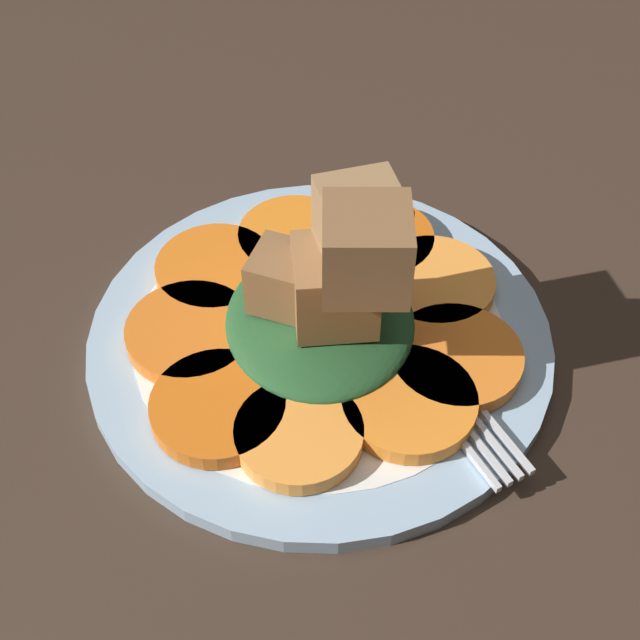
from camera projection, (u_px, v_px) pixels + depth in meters
The scene contains 13 objects.
table_slab at pixel (320, 356), 51.33cm from camera, with size 120.00×120.00×2.00cm, color #38281E.
plate at pixel (320, 339), 50.21cm from camera, with size 25.99×25.99×1.05cm.
carrot_slice_0 at pixel (299, 434), 44.54cm from camera, with size 6.54×6.54×0.99cm, color #F99438.
carrot_slice_1 at pixel (409, 403), 45.87cm from camera, with size 7.07×7.07×0.99cm, color orange.
carrot_slice_2 at pixel (456, 358), 47.87cm from camera, with size 7.19×7.19×0.99cm, color orange.
carrot_slice_3 at pixel (433, 283), 51.65cm from camera, with size 7.14×7.14×0.99cm, color #F99539.
carrot_slice_4 at pixel (376, 240), 54.10cm from camera, with size 7.05×7.05×0.99cm, color #D66114.
carrot_slice_5 at pixel (295, 238), 54.25cm from camera, with size 6.92×6.92×0.99cm, color orange.
carrot_slice_6 at pixel (216, 270), 52.41cm from camera, with size 7.05×7.05×0.99cm, color orange.
carrot_slice_7 at pixel (190, 338), 48.84cm from camera, with size 7.15×7.15×0.99cm, color orange.
carrot_slice_8 at pixel (218, 407), 45.68cm from camera, with size 7.04×7.04×0.99cm, color orange.
center_pile at pixel (331, 290), 46.87cm from camera, with size 11.59×10.43×10.39cm.
fork at pixel (415, 356), 48.35cm from camera, with size 17.96×9.53×0.40cm.
Camera 1 is at (-32.82, 2.14, 40.47)cm, focal length 50.00 mm.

